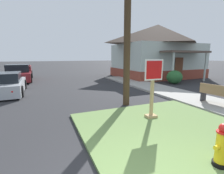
# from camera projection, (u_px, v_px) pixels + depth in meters

# --- Properties ---
(grass_corner_patch) EXTENTS (4.87, 4.69, 0.08)m
(grass_corner_patch) POSITION_uv_depth(u_px,v_px,m) (168.00, 130.00, 4.77)
(grass_corner_patch) COLOR #668447
(grass_corner_patch) RESTS_ON ground
(sidewalk_strip) EXTENTS (2.20, 15.80, 0.12)m
(sidewalk_strip) POSITION_uv_depth(u_px,v_px,m) (170.00, 92.00, 9.74)
(sidewalk_strip) COLOR #9E9B93
(sidewalk_strip) RESTS_ON ground
(fire_hydrant) EXTENTS (0.38, 0.34, 0.86)m
(fire_hydrant) POSITION_uv_depth(u_px,v_px,m) (222.00, 146.00, 3.07)
(fire_hydrant) COLOR black
(fire_hydrant) RESTS_ON grass_corner_patch
(stop_sign) EXTENTS (0.69, 0.29, 1.98)m
(stop_sign) POSITION_uv_depth(u_px,v_px,m) (152.00, 91.00, 5.49)
(stop_sign) COLOR tan
(stop_sign) RESTS_ON grass_corner_patch
(manhole_cover) EXTENTS (0.70, 0.70, 0.02)m
(manhole_cover) POSITION_uv_depth(u_px,v_px,m) (101.00, 113.00, 6.32)
(manhole_cover) COLOR black
(manhole_cover) RESTS_ON ground
(parked_sedan_silver) EXTENTS (1.92, 4.11, 1.25)m
(parked_sedan_silver) POSITION_uv_depth(u_px,v_px,m) (6.00, 85.00, 9.44)
(parked_sedan_silver) COLOR #ADB2B7
(parked_sedan_silver) RESTS_ON ground
(pickup_truck_maroon) EXTENTS (2.22, 5.56, 1.48)m
(pickup_truck_maroon) POSITION_uv_depth(u_px,v_px,m) (19.00, 74.00, 14.50)
(pickup_truck_maroon) COLOR maroon
(pickup_truck_maroon) RESTS_ON ground
(street_bench) EXTENTS (0.54, 1.45, 0.85)m
(street_bench) POSITION_uv_depth(u_px,v_px,m) (217.00, 94.00, 7.00)
(street_bench) COLOR #93704C
(street_bench) RESTS_ON sidewalk_strip
(corner_house) EXTENTS (8.49, 7.92, 5.39)m
(corner_house) POSITION_uv_depth(u_px,v_px,m) (157.00, 50.00, 17.33)
(corner_house) COLOR brown
(corner_house) RESTS_ON ground
(shrub_near_porch) EXTENTS (1.22, 1.22, 1.06)m
(shrub_near_porch) POSITION_uv_depth(u_px,v_px,m) (174.00, 77.00, 12.96)
(shrub_near_porch) COLOR #29612F
(shrub_near_porch) RESTS_ON ground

